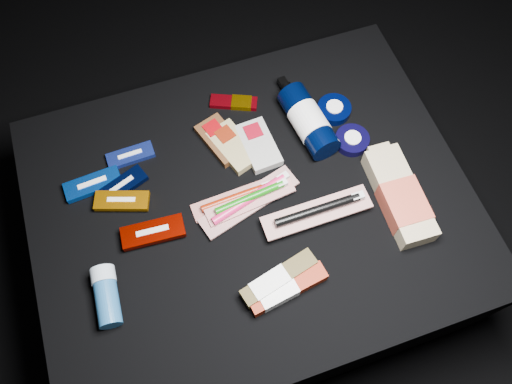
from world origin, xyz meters
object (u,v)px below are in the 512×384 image
object	(u,v)px
deodorant_stick	(106,295)
toothpaste_carton_red	(284,291)
bodywash_bottle	(400,197)
lotion_bottle	(308,121)

from	to	relation	value
deodorant_stick	toothpaste_carton_red	size ratio (longest dim) A/B	0.71
bodywash_bottle	toothpaste_carton_red	distance (m)	0.33
deodorant_stick	toothpaste_carton_red	bearing A→B (deg)	-14.15
bodywash_bottle	toothpaste_carton_red	bearing A→B (deg)	-158.30
lotion_bottle	bodywash_bottle	distance (m)	0.27
lotion_bottle	toothpaste_carton_red	bearing A→B (deg)	-125.07
lotion_bottle	bodywash_bottle	xyz separation A→B (m)	(0.12, -0.25, -0.01)
lotion_bottle	bodywash_bottle	size ratio (longest dim) A/B	0.97
toothpaste_carton_red	bodywash_bottle	bearing A→B (deg)	10.74
bodywash_bottle	deodorant_stick	xyz separation A→B (m)	(-0.66, -0.00, -0.00)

